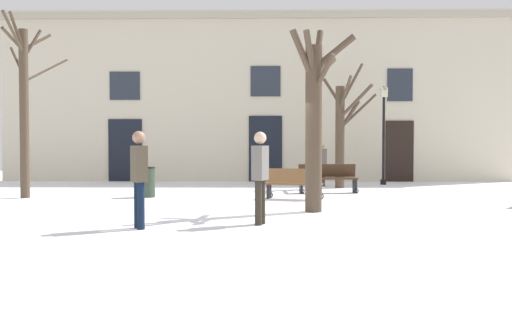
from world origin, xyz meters
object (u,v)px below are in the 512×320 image
tree_right_of_center (24,103)px  tree_center (315,114)px  bench_far_corner (294,183)px  streetlamp (384,124)px  person_by_shop_door (260,173)px  litter_bin (147,182)px  tree_left_of_center (342,129)px  person_near_bench (139,174)px  person_crossing_plaza (322,162)px  bench_near_lamp (328,178)px

tree_right_of_center → tree_center: (8.06, -2.98, -0.50)m
tree_center → bench_far_corner: size_ratio=2.59×
streetlamp → person_by_shop_door: streetlamp is taller
tree_center → litter_bin: size_ratio=4.88×
tree_left_of_center → streetlamp: tree_left_of_center is taller
tree_left_of_center → person_near_bench: size_ratio=2.39×
tree_left_of_center → tree_center: bearing=-103.6°
bench_far_corner → person_crossing_plaza: (1.31, 4.64, 0.45)m
bench_far_corner → person_by_shop_door: 4.81m
tree_right_of_center → tree_center: 8.61m
person_crossing_plaza → person_near_bench: (-4.45, -9.87, 0.11)m
person_crossing_plaza → person_by_shop_door: (-2.22, -9.33, 0.11)m
bench_near_lamp → tree_center: bearing=-105.0°
litter_bin → bench_far_corner: (4.27, -0.51, 0.01)m
tree_right_of_center → litter_bin: tree_right_of_center is taller
tree_center → streetlamp: bearing=67.2°
streetlamp → person_near_bench: size_ratio=2.09×
litter_bin → bench_far_corner: size_ratio=0.53×
litter_bin → person_crossing_plaza: size_ratio=0.54×
tree_center → person_by_shop_door: size_ratio=2.39×
tree_center → person_by_shop_door: bearing=-122.0°
bench_near_lamp → streetlamp: bearing=49.4°
litter_bin → tree_right_of_center: bearing=-175.9°
bench_far_corner → person_near_bench: bearing=73.6°
litter_bin → person_near_bench: 5.88m
tree_left_of_center → tree_right_of_center: size_ratio=0.83×
bench_far_corner → tree_center: bearing=111.3°
bench_far_corner → person_by_shop_door: (-0.92, -4.69, 0.56)m
tree_left_of_center → person_by_shop_door: (-2.82, -8.53, -1.07)m
litter_bin → bench_near_lamp: 5.63m
person_by_shop_door → person_near_bench: bearing=-55.4°
bench_far_corner → person_near_bench: size_ratio=0.92×
tree_right_of_center → person_near_bench: bearing=-50.1°
tree_center → person_crossing_plaza: bearing=82.3°
person_near_bench → person_by_shop_door: person_near_bench is taller
person_by_shop_door → bench_near_lamp: bearing=-176.7°
tree_left_of_center → bench_near_lamp: (-0.72, -1.93, -1.59)m
bench_near_lamp → tree_right_of_center: bearing=-174.0°
litter_bin → person_crossing_plaza: 6.95m
tree_left_of_center → bench_near_lamp: tree_left_of_center is taller
tree_left_of_center → streetlamp: bearing=40.5°
bench_far_corner → tree_right_of_center: bearing=12.6°
person_near_bench → person_by_shop_door: 2.29m
tree_right_of_center → person_near_bench: tree_right_of_center is taller
tree_right_of_center → tree_center: tree_right_of_center is taller
litter_bin → person_by_shop_door: size_ratio=0.49×
streetlamp → tree_center: bearing=-112.8°
tree_center → bench_near_lamp: bearing=79.4°
tree_right_of_center → person_by_shop_door: size_ratio=2.88×
bench_far_corner → litter_bin: bearing=7.7°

